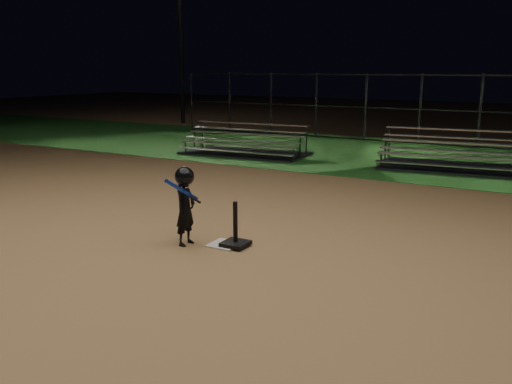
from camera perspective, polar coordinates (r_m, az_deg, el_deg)
name	(u,v)px	position (r m, az deg, el deg)	size (l,w,h in m)	color
ground	(225,245)	(8.42, -3.34, -5.66)	(80.00, 80.00, 0.00)	olive
grass_strip	(396,156)	(17.47, 14.59, 3.76)	(60.00, 8.00, 0.01)	#1B4E19
home_plate	(225,244)	(8.42, -3.34, -5.58)	(0.45, 0.45, 0.02)	beige
batting_tee	(235,238)	(8.29, -2.19, -4.88)	(0.38, 0.38, 0.69)	black
child_batter	(185,204)	(8.34, -7.51, -1.25)	(0.43, 0.58, 1.23)	black
bleacher_left	(244,148)	(17.12, -1.24, 4.65)	(4.03, 2.15, 0.96)	#B1B1B6
bleacher_right	(461,162)	(15.55, 20.92, 3.00)	(4.44, 2.50, 1.04)	silver
backstop_fence	(420,109)	(20.23, 17.01, 8.38)	(20.08, 0.08, 2.50)	#38383D
light_pole_left	(179,20)	(27.20, -8.14, 17.66)	(0.90, 0.53, 8.30)	#2D2D30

